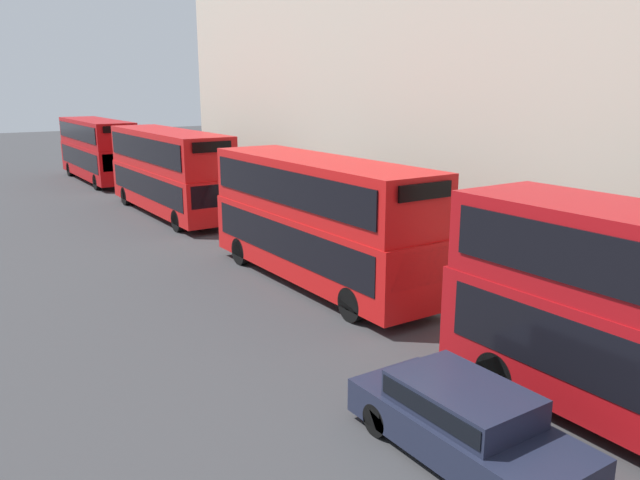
{
  "coord_description": "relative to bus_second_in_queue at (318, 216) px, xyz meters",
  "views": [
    {
      "loc": [
        -9.38,
        2.4,
        6.45
      ],
      "look_at": [
        0.48,
        17.27,
        2.02
      ],
      "focal_mm": 35.0,
      "sensor_mm": 36.0,
      "label": 1
    }
  ],
  "objects": [
    {
      "name": "bus_trailing",
      "position": [
        -0.0,
        27.54,
        0.02
      ],
      "size": [
        2.59,
        10.72,
        4.19
      ],
      "color": "#B20C0F",
      "rests_on": "ground"
    },
    {
      "name": "bus_second_in_queue",
      "position": [
        0.0,
        0.0,
        0.0
      ],
      "size": [
        2.59,
        10.11,
        4.17
      ],
      "color": "red",
      "rests_on": "ground"
    },
    {
      "name": "car_hatchback",
      "position": [
        -3.4,
        -9.85,
        -1.57
      ],
      "size": [
        1.85,
        4.5,
        1.38
      ],
      "color": "#1E2338",
      "rests_on": "ground"
    },
    {
      "name": "pedestrian",
      "position": [
        2.91,
        13.63,
        -1.5
      ],
      "size": [
        0.36,
        0.36,
        1.74
      ],
      "color": "brown",
      "rests_on": "ground"
    },
    {
      "name": "bus_third_in_queue",
      "position": [
        -0.0,
        13.73,
        0.05
      ],
      "size": [
        2.59,
        11.02,
        4.27
      ],
      "color": "red",
      "rests_on": "ground"
    }
  ]
}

